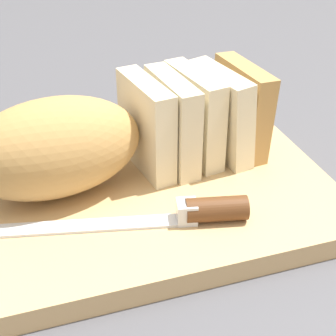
% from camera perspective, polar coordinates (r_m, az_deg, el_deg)
% --- Properties ---
extents(ground_plane, '(3.00, 3.00, 0.00)m').
position_cam_1_polar(ground_plane, '(0.56, 0.00, -4.73)').
color(ground_plane, '#4C4C51').
extents(cutting_board, '(0.38, 0.27, 0.02)m').
position_cam_1_polar(cutting_board, '(0.56, 0.00, -3.70)').
color(cutting_board, tan).
rests_on(cutting_board, ground_plane).
extents(bread_loaf, '(0.35, 0.14, 0.11)m').
position_cam_1_polar(bread_loaf, '(0.55, -6.07, 3.85)').
color(bread_loaf, tan).
rests_on(bread_loaf, cutting_board).
extents(bread_knife, '(0.28, 0.09, 0.03)m').
position_cam_1_polar(bread_knife, '(0.50, 1.72, -5.20)').
color(bread_knife, silver).
rests_on(bread_knife, cutting_board).
extents(crumb_near_knife, '(0.00, 0.00, 0.00)m').
position_cam_1_polar(crumb_near_knife, '(0.60, -1.33, 0.64)').
color(crumb_near_knife, '#996633').
rests_on(crumb_near_knife, cutting_board).
extents(crumb_near_loaf, '(0.01, 0.01, 0.01)m').
position_cam_1_polar(crumb_near_loaf, '(0.60, 1.22, 1.28)').
color(crumb_near_loaf, '#996633').
rests_on(crumb_near_loaf, cutting_board).
extents(crumb_stray_left, '(0.00, 0.00, 0.00)m').
position_cam_1_polar(crumb_stray_left, '(0.60, -2.98, 1.10)').
color(crumb_stray_left, '#996633').
rests_on(crumb_stray_left, cutting_board).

